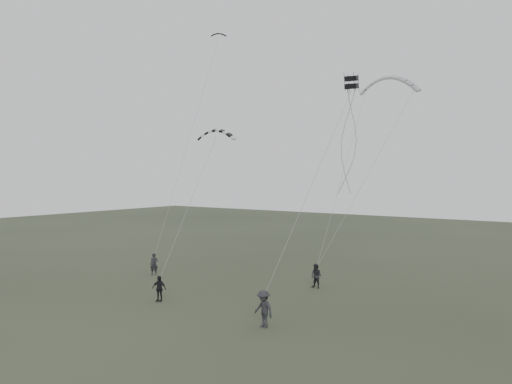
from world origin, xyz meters
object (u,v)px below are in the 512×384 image
Objects in this scene: flyer_left at (154,264)px; kite_box at (352,82)px; flyer_far at (264,309)px; kite_striped at (216,130)px; flyer_right at (316,276)px; flyer_center at (159,289)px; kite_pale_large at (389,78)px; kite_dark_small at (219,34)px.

kite_box is at bearing -39.58° from flyer_left.
kite_striped reaches higher than flyer_far.
flyer_far is at bearing -72.90° from flyer_right.
kite_striped is (-0.70, 6.47, 10.37)m from flyer_center.
flyer_center is 0.36× the size of kite_pale_large.
flyer_left is 0.61× the size of kite_striped.
kite_dark_small reaches higher than kite_pale_large.
kite_box reaches higher than flyer_center.
flyer_center is 22.88m from kite_dark_small.
flyer_left is 21.06m from kite_box.
flyer_right is 0.88× the size of flyer_far.
kite_pale_large is at bearing 42.54° from flyer_center.
flyer_far is 15.38m from kite_striped.
flyer_right is at bearing 124.92° from kite_box.
kite_box is at bearing 81.26° from flyer_far.
flyer_center is 8.38m from flyer_far.
flyer_right is 2.31× the size of kite_box.
flyer_center is 2.18× the size of kite_box.
kite_pale_large is (2.69, 6.50, 14.49)m from flyer_right.
kite_box is (17.02, -0.60, 12.38)m from flyer_left.
kite_pale_large is (9.01, 15.37, 14.53)m from flyer_center.
kite_box is at bearing -37.05° from flyer_right.
flyer_left is 0.88× the size of flyer_far.
kite_striped is (-9.05, 7.10, 10.20)m from flyer_far.
flyer_right is at bearing -124.11° from kite_pale_large.
flyer_left is 11.80m from kite_striped.
flyer_left is at bearing 170.95° from flyer_far.
flyer_left is 1.07× the size of flyer_center.
flyer_far is 21.51m from kite_pale_large.
kite_striped is 11.65m from kite_box.
kite_dark_small is at bearing 150.62° from flyer_far.
kite_dark_small is 10.92m from kite_striped.
flyer_left is 15.96m from flyer_far.
flyer_center is 12.24m from kite_striped.
kite_pale_large reaches higher than flyer_right.
kite_dark_small is (-4.66, 11.56, 19.19)m from flyer_center.
flyer_far is at bearing -103.96° from kite_pale_large.
kite_striped is (-7.02, -2.40, 10.32)m from flyer_right.
kite_pale_large is 6.12× the size of kite_box.
kite_box is at bearing -34.02° from kite_striped.
flyer_left is at bearing 121.81° from flyer_center.
flyer_left is at bearing -159.05° from kite_pale_large.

